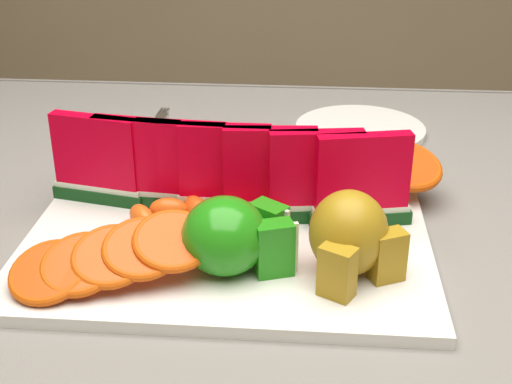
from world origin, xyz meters
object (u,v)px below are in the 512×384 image
at_px(side_plate, 360,129).
at_px(fork, 151,133).
at_px(pear_cluster, 350,237).
at_px(platter, 228,240).
at_px(apple_cluster, 233,236).

xyz_separation_m(side_plate, fork, (-0.29, -0.03, -0.00)).
relative_size(pear_cluster, fork, 0.50).
relative_size(side_plate, fork, 1.10).
relative_size(pear_cluster, side_plate, 0.45).
bearing_deg(side_plate, platter, -114.61).
xyz_separation_m(apple_cluster, side_plate, (0.14, 0.38, -0.04)).
bearing_deg(side_plate, fork, -174.13).
distance_m(apple_cluster, pear_cluster, 0.11).
xyz_separation_m(apple_cluster, pear_cluster, (0.11, -0.00, 0.01)).
bearing_deg(side_plate, pear_cluster, -94.58).
distance_m(apple_cluster, fork, 0.39).
bearing_deg(pear_cluster, apple_cluster, 179.18).
relative_size(platter, side_plate, 1.87).
bearing_deg(fork, apple_cluster, -66.41).
bearing_deg(platter, fork, 115.74).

